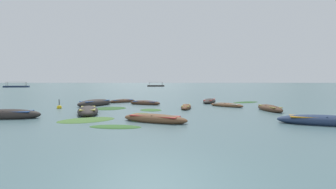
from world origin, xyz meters
TOP-DOWN VIEW (x-y plane):
  - ground_plane at (0.00, 1500.00)m, footprint 6000.00×6000.00m
  - mountain_0 at (-1299.14, 2187.18)m, footprint 866.47×866.47m
  - mountain_1 at (-698.58, 2053.14)m, footprint 848.50×848.50m
  - mountain_2 at (251.10, 2132.94)m, footprint 793.15×793.15m
  - mountain_3 at (1079.24, 2004.67)m, footprint 917.83×917.83m
  - rowboat_0 at (-0.65, 8.37)m, footprint 3.97×2.64m
  - rowboat_1 at (8.12, 7.48)m, footprint 4.69×2.71m
  - rowboat_2 at (-9.62, 9.70)m, footprint 4.05×1.60m
  - rowboat_3 at (-2.17, 19.11)m, footprint 3.38×2.17m
  - rowboat_4 at (5.32, 17.06)m, footprint 2.99×2.88m
  - rowboat_5 at (7.85, 13.79)m, footprint 1.21×3.60m
  - rowboat_6 at (1.58, 15.44)m, footprint 1.27×3.24m
  - rowboat_7 at (-6.72, 18.03)m, footprint 3.11×4.29m
  - rowboat_8 at (4.48, 21.29)m, footprint 2.35×4.08m
  - rowboat_9 at (-5.39, 11.73)m, footprint 2.41×4.23m
  - rowboat_10 at (-4.84, 21.62)m, footprint 2.94×2.55m
  - ferry_0 at (-6.17, 122.75)m, footprint 8.83×3.47m
  - ferry_1 at (-64.87, 102.30)m, footprint 10.01×6.16m
  - mooring_buoy at (-8.93, 15.40)m, footprint 0.40×0.40m
  - weed_patch_0 at (-0.86, 9.68)m, footprint 3.17×3.40m
  - weed_patch_1 at (-1.26, 14.19)m, footprint 2.36×2.49m
  - weed_patch_2 at (-4.58, 8.99)m, footprint 3.88×3.58m
  - weed_patch_3 at (-2.49, 6.78)m, footprint 2.71×1.40m
  - weed_patch_4 at (-4.71, 15.43)m, footprint 3.54×3.65m
  - weed_patch_5 at (8.49, 21.72)m, footprint 3.83×3.32m
  - weed_patch_6 at (-1.77, 11.58)m, footprint 1.74×1.81m

SIDE VIEW (x-z plane):
  - ground_plane at x=0.00m, z-range 0.00..0.00m
  - weed_patch_0 at x=-0.86m, z-range -0.07..0.07m
  - weed_patch_1 at x=-1.26m, z-range -0.07..0.07m
  - weed_patch_2 at x=-4.58m, z-range -0.07..0.07m
  - weed_patch_3 at x=-2.49m, z-range -0.07..0.07m
  - weed_patch_4 at x=-4.71m, z-range -0.07..0.07m
  - weed_patch_5 at x=8.49m, z-range -0.07..0.07m
  - weed_patch_6 at x=-1.77m, z-range -0.07..0.07m
  - mooring_buoy at x=-8.93m, z-range -0.35..0.54m
  - rowboat_4 at x=5.32m, z-range -0.08..0.34m
  - rowboat_6 at x=1.58m, z-range -0.08..0.35m
  - rowboat_10 at x=-4.84m, z-range -0.08..0.38m
  - rowboat_3 at x=-2.17m, z-range -0.10..0.42m
  - rowboat_8 at x=4.48m, z-range -0.10..0.45m
  - rowboat_0 at x=-0.65m, z-range -0.10..0.45m
  - rowboat_5 at x=7.85m, z-range -0.11..0.46m
  - rowboat_1 at x=8.12m, z-range -0.12..0.50m
  - rowboat_9 at x=-5.39m, z-range -0.13..0.55m
  - rowboat_2 at x=-9.62m, z-range -0.13..0.57m
  - rowboat_7 at x=-6.72m, z-range -0.14..0.60m
  - ferry_1 at x=-64.87m, z-range -0.82..1.71m
  - ferry_0 at x=-6.17m, z-range -0.82..1.71m
  - mountain_1 at x=-698.58m, z-range 0.00..237.99m
  - mountain_2 at x=251.10m, z-range 0.00..248.03m
  - mountain_3 at x=1079.24m, z-range 0.00..265.73m
  - mountain_0 at x=-1299.14m, z-range 0.00..330.97m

